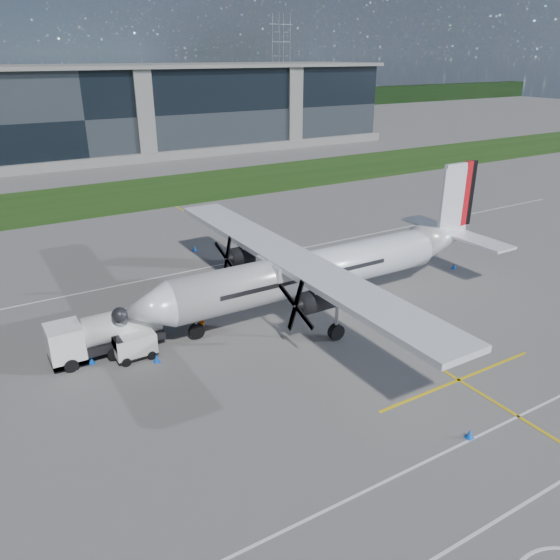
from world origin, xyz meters
TOP-DOWN VIEW (x-y plane):
  - ground at (0.00, 40.00)m, footprint 400.00×400.00m
  - grass_strip at (0.00, 48.00)m, footprint 400.00×18.00m
  - terminal_building at (0.00, 80.00)m, footprint 120.00×20.00m
  - tree_line at (0.00, 140.00)m, footprint 400.00×6.00m
  - pylon_east at (85.00, 150.00)m, footprint 9.00×4.60m
  - yellow_taxiway_centerline at (3.00, 10.00)m, footprint 0.20×70.00m
  - white_lane_line at (0.00, -14.00)m, footprint 90.00×0.15m
  - turboprop_aircraft at (2.06, 6.45)m, footprint 30.24×31.36m
  - fuel_tanker_truck at (-14.09, 7.51)m, footprint 7.25×2.36m
  - baggage_tug at (-12.24, 6.12)m, footprint 2.65×1.59m
  - ground_crew_person at (-7.37, 7.15)m, footprint 0.67×0.87m
  - safety_cone_nose_stbd at (-12.06, 8.71)m, footprint 0.36×0.36m
  - safety_cone_tail at (16.26, 6.62)m, footprint 0.36×0.36m
  - safety_cone_nose_port at (-11.31, 4.93)m, footprint 0.36×0.36m
  - safety_cone_portwing at (-0.55, -9.87)m, footprint 0.36×0.36m
  - safety_cone_fwd at (-14.77, 6.80)m, footprint 0.36×0.36m
  - safety_cone_stbdwing at (-1.41, 22.64)m, footprint 0.36×0.36m

SIDE VIEW (x-z plane):
  - ground at x=0.00m, z-range 0.00..0.00m
  - yellow_taxiway_centerline at x=3.00m, z-range 0.00..0.01m
  - white_lane_line at x=0.00m, z-range 0.00..0.01m
  - grass_strip at x=0.00m, z-range 0.00..0.04m
  - safety_cone_nose_stbd at x=-12.06m, z-range 0.00..0.50m
  - safety_cone_tail at x=16.26m, z-range 0.00..0.50m
  - safety_cone_nose_port at x=-11.31m, z-range 0.00..0.50m
  - safety_cone_portwing at x=-0.55m, z-range 0.00..0.50m
  - safety_cone_fwd at x=-14.77m, z-range 0.00..0.50m
  - safety_cone_stbdwing at x=-1.41m, z-range 0.00..0.50m
  - baggage_tug at x=-12.24m, z-range 0.00..1.59m
  - ground_crew_person at x=-7.37m, z-range 0.00..1.99m
  - fuel_tanker_truck at x=-14.09m, z-range 0.00..2.72m
  - tree_line at x=0.00m, z-range 0.00..6.00m
  - turboprop_aircraft at x=2.06m, z-range 0.00..9.41m
  - terminal_building at x=0.00m, z-range 0.00..15.00m
  - pylon_east at x=85.00m, z-range 0.00..30.00m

